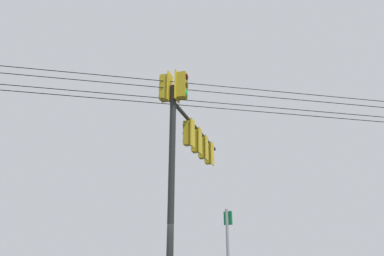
{
  "coord_description": "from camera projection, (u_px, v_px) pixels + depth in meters",
  "views": [
    {
      "loc": [
        4.12,
        -9.24,
        2.01
      ],
      "look_at": [
        0.66,
        1.83,
        6.13
      ],
      "focal_mm": 30.19,
      "sensor_mm": 36.0,
      "label": 1
    }
  ],
  "objects": [
    {
      "name": "signal_mast_assembly",
      "position": [
        188.0,
        142.0,
        11.63
      ],
      "size": [
        0.96,
        6.11,
        7.39
      ],
      "color": "black",
      "rests_on": "ground"
    },
    {
      "name": "overhead_wire_span",
      "position": [
        215.0,
        97.0,
        10.77
      ],
      "size": [
        27.66,
        13.6,
        1.57
      ],
      "color": "black"
    }
  ]
}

